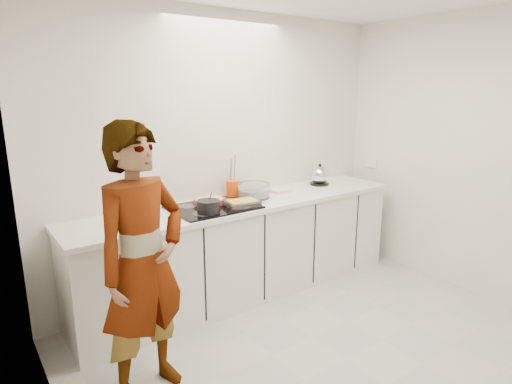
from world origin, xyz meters
TOP-DOWN VIEW (x-y plane):
  - floor at (0.00, 0.00)m, footprint 3.60×3.20m
  - wall_back at (0.00, 1.60)m, footprint 3.60×0.00m
  - wall_left at (-1.80, 0.00)m, footprint 0.00×3.20m
  - wall_right at (1.80, 0.02)m, footprint 0.02×3.20m
  - base_cabinets at (0.00, 1.28)m, footprint 3.20×0.58m
  - countertop at (0.00, 1.28)m, footprint 3.24×0.64m
  - hob at (-0.35, 1.26)m, footprint 0.72×0.54m
  - tart_dish at (-0.33, 1.37)m, footprint 0.36×0.36m
  - saucepan at (-0.48, 1.11)m, footprint 0.19×0.19m
  - baking_dish at (-0.15, 1.12)m, footprint 0.30×0.24m
  - mixing_bowl at (0.13, 1.34)m, footprint 0.36×0.36m
  - tea_towel at (0.48, 1.37)m, footprint 0.20×0.15m
  - kettle at (1.02, 1.38)m, footprint 0.24×0.24m
  - utensil_crock at (-0.01, 1.48)m, footprint 0.14×0.14m
  - cook at (-1.27, 0.54)m, footprint 0.74×0.60m

SIDE VIEW (x-z plane):
  - floor at x=0.00m, z-range 0.00..0.00m
  - base_cabinets at x=0.00m, z-range 0.00..0.87m
  - cook at x=-1.27m, z-range 0.00..1.74m
  - countertop at x=0.00m, z-range 0.87..0.91m
  - hob at x=-0.35m, z-range 0.91..0.92m
  - tea_towel at x=0.48m, z-range 0.91..0.94m
  - tart_dish at x=-0.33m, z-range 0.93..0.97m
  - baking_dish at x=-0.15m, z-range 0.93..0.98m
  - mixing_bowl at x=0.13m, z-range 0.90..1.04m
  - saucepan at x=-0.48m, z-range 0.89..1.07m
  - utensil_crock at x=-0.01m, z-range 0.91..1.07m
  - kettle at x=1.02m, z-range 0.89..1.12m
  - wall_right at x=1.80m, z-range 0.00..2.60m
  - wall_back at x=0.00m, z-range 0.00..2.60m
  - wall_left at x=-1.80m, z-range 0.00..2.60m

